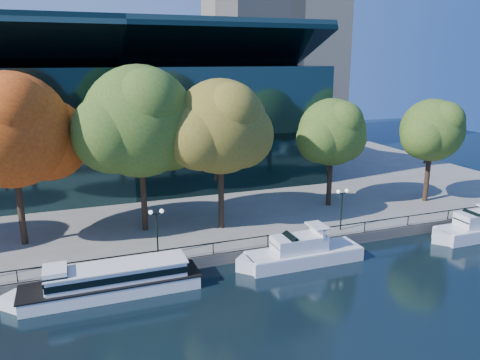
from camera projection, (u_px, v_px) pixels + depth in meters
name	position (u px, v px, depth m)	size (l,w,h in m)	color
ground	(226.00, 281.00, 36.64)	(160.00, 160.00, 0.00)	black
promenade	(148.00, 172.00, 69.55)	(90.00, 67.08, 1.00)	slate
railing	(213.00, 243.00, 39.10)	(88.20, 0.08, 0.99)	black
convention_building	(121.00, 124.00, 62.02)	(50.00, 24.57, 21.43)	black
tour_boat	(107.00, 280.00, 34.36)	(14.12, 3.15, 2.68)	white
cruiser_near	(299.00, 252.00, 39.62)	(11.16, 2.87, 3.23)	white
cruiser_far	(476.00, 228.00, 45.29)	(10.00, 2.77, 3.27)	white
tree_1	(14.00, 133.00, 39.00)	(12.19, 9.99, 15.02)	black
tree_2	(142.00, 124.00, 42.29)	(12.71, 10.42, 15.48)	black
tree_3	(222.00, 129.00, 42.99)	(10.97, 8.99, 14.23)	black
tree_4	(333.00, 134.00, 50.43)	(9.08, 7.45, 11.85)	black
tree_5	(433.00, 132.00, 51.97)	(8.68, 7.12, 11.67)	black
lamp_1	(157.00, 222.00, 38.24)	(1.26, 0.36, 4.03)	black
lamp_2	(342.00, 200.00, 44.10)	(1.26, 0.36, 4.03)	black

